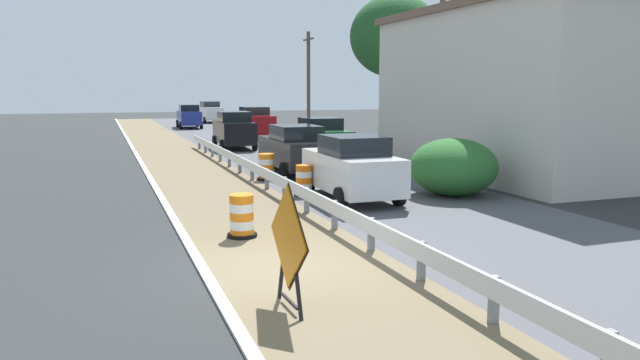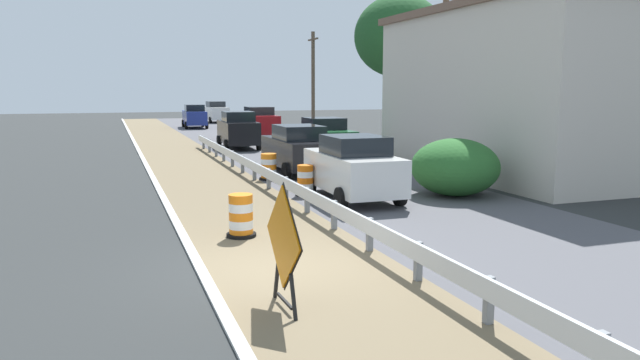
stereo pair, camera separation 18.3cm
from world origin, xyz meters
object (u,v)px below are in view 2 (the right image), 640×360
(car_lead_near_lane, at_px, (353,168))
(utility_pole_near, at_px, (444,65))
(car_lead_far_lane, at_px, (238,130))
(car_distant_a, at_px, (216,112))
(utility_pole_mid, at_px, (313,84))
(car_mid_far_lane, at_px, (260,122))
(car_distant_b, at_px, (298,149))
(traffic_barrel_close, at_px, (305,182))
(car_trailing_near_lane, at_px, (325,138))
(traffic_barrel_nearest, at_px, (241,218))
(car_trailing_far_lane, at_px, (194,116))
(warning_sign_diamond, at_px, (283,242))
(traffic_barrel_mid, at_px, (269,168))

(car_lead_near_lane, bearing_deg, utility_pole_near, -51.83)
(car_lead_far_lane, height_order, car_distant_a, car_distant_a)
(utility_pole_mid, bearing_deg, car_mid_far_lane, 144.06)
(car_distant_b, relative_size, utility_pole_near, 0.57)
(traffic_barrel_close, xyz_separation_m, car_lead_near_lane, (1.16, -1.14, 0.55))
(utility_pole_near, bearing_deg, car_mid_far_lane, 98.03)
(car_trailing_near_lane, height_order, car_mid_far_lane, car_mid_far_lane)
(traffic_barrel_nearest, height_order, traffic_barrel_close, traffic_barrel_nearest)
(car_trailing_near_lane, xyz_separation_m, car_lead_far_lane, (-3.00, 6.17, 0.06))
(traffic_barrel_close, distance_m, car_distant_b, 5.18)
(car_lead_far_lane, height_order, car_trailing_far_lane, car_lead_far_lane)
(car_lead_near_lane, distance_m, car_mid_far_lane, 23.89)
(car_distant_b, bearing_deg, car_trailing_far_lane, 0.41)
(warning_sign_diamond, height_order, car_distant_b, warning_sign_diamond)
(car_distant_a, height_order, car_distant_b, car_distant_a)
(car_mid_far_lane, bearing_deg, utility_pole_near, 8.31)
(traffic_barrel_nearest, height_order, car_trailing_far_lane, car_trailing_far_lane)
(car_lead_far_lane, xyz_separation_m, car_trailing_far_lane, (0.14, 19.01, -0.03))
(traffic_barrel_mid, bearing_deg, car_trailing_far_lane, 87.16)
(car_trailing_far_lane, xyz_separation_m, utility_pole_near, (5.54, -31.59, 3.29))
(car_lead_far_lane, bearing_deg, car_trailing_far_lane, 1.84)
(car_trailing_near_lane, xyz_separation_m, utility_pole_mid, (3.09, 10.73, 2.72))
(warning_sign_diamond, distance_m, car_lead_near_lane, 9.28)
(car_trailing_near_lane, distance_m, car_mid_far_lane, 13.00)
(car_lead_far_lane, relative_size, car_trailing_far_lane, 0.96)
(car_lead_near_lane, relative_size, car_trailing_far_lane, 0.92)
(traffic_barrel_nearest, relative_size, car_trailing_near_lane, 0.23)
(traffic_barrel_close, bearing_deg, utility_pole_mid, 70.34)
(traffic_barrel_nearest, relative_size, car_lead_far_lane, 0.22)
(car_trailing_far_lane, relative_size, car_distant_b, 0.98)
(car_mid_far_lane, bearing_deg, traffic_barrel_mid, -12.64)
(car_distant_a, xyz_separation_m, utility_pole_mid, (2.70, -22.43, 2.65))
(car_lead_far_lane, bearing_deg, car_distant_a, -4.90)
(car_trailing_far_lane, bearing_deg, warning_sign_diamond, 176.10)
(warning_sign_diamond, bearing_deg, traffic_barrel_close, -111.83)
(traffic_barrel_close, bearing_deg, car_distant_a, 83.92)
(car_trailing_near_lane, height_order, car_lead_far_lane, car_lead_far_lane)
(car_distant_a, relative_size, utility_pole_mid, 0.62)
(warning_sign_diamond, distance_m, car_trailing_far_lane, 44.23)
(car_distant_a, xyz_separation_m, car_distant_b, (-3.23, -37.74, -0.09))
(car_lead_near_lane, bearing_deg, car_mid_far_lane, -6.03)
(traffic_barrel_nearest, bearing_deg, traffic_barrel_close, 56.30)
(traffic_barrel_mid, distance_m, car_lead_far_lane, 12.24)
(traffic_barrel_close, distance_m, car_lead_near_lane, 1.71)
(traffic_barrel_mid, height_order, car_lead_far_lane, car_lead_far_lane)
(traffic_barrel_nearest, relative_size, car_distant_a, 0.22)
(traffic_barrel_nearest, relative_size, car_distant_b, 0.21)
(car_lead_near_lane, relative_size, car_lead_far_lane, 0.96)
(car_lead_near_lane, bearing_deg, warning_sign_diamond, 151.74)
(car_trailing_far_lane, relative_size, utility_pole_near, 0.56)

